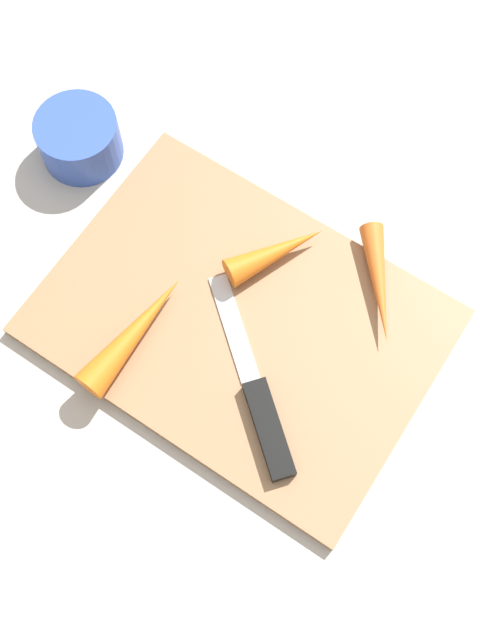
# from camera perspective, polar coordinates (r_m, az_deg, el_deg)

# --- Properties ---
(ground_plane) EXTENTS (1.40, 1.40, 0.00)m
(ground_plane) POSITION_cam_1_polar(r_m,az_deg,el_deg) (0.74, -0.00, -0.33)
(ground_plane) COLOR #ADA8A0
(cutting_board) EXTENTS (0.36, 0.26, 0.01)m
(cutting_board) POSITION_cam_1_polar(r_m,az_deg,el_deg) (0.74, -0.00, -0.17)
(cutting_board) COLOR #99704C
(cutting_board) RESTS_ON ground_plane
(knife) EXTENTS (0.17, 0.14, 0.01)m
(knife) POSITION_cam_1_polar(r_m,az_deg,el_deg) (0.70, 1.78, -6.95)
(knife) COLOR #B7B7BC
(knife) RESTS_ON cutting_board
(carrot_shortest) EXTENTS (0.07, 0.10, 0.03)m
(carrot_shortest) POSITION_cam_1_polar(r_m,az_deg,el_deg) (0.74, 2.64, 4.97)
(carrot_shortest) COLOR orange
(carrot_shortest) RESTS_ON cutting_board
(carrot_medium) EXTENTS (0.09, 0.11, 0.02)m
(carrot_medium) POSITION_cam_1_polar(r_m,az_deg,el_deg) (0.74, 10.09, 2.68)
(carrot_medium) COLOR orange
(carrot_medium) RESTS_ON cutting_board
(carrot_longest) EXTENTS (0.04, 0.13, 0.03)m
(carrot_longest) POSITION_cam_1_polar(r_m,az_deg,el_deg) (0.72, -7.68, -0.88)
(carrot_longest) COLOR orange
(carrot_longest) RESTS_ON cutting_board
(small_bowl) EXTENTS (0.08, 0.08, 0.05)m
(small_bowl) POSITION_cam_1_polar(r_m,az_deg,el_deg) (0.82, -11.65, 12.82)
(small_bowl) COLOR #3351B2
(small_bowl) RESTS_ON ground_plane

